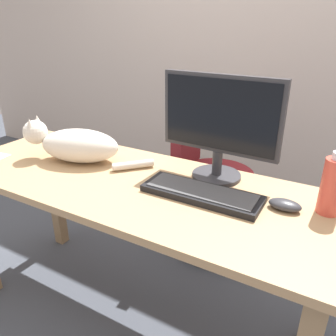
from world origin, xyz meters
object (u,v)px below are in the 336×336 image
at_px(keyboard, 201,193).
at_px(cat, 75,144).
at_px(water_bottle, 333,186).
at_px(monitor, 219,124).
at_px(office_chair, 207,189).
at_px(computer_mouse, 285,205).

distance_m(keyboard, cat, 0.65).
xyz_separation_m(keyboard, water_bottle, (0.41, 0.11, 0.09)).
bearing_deg(monitor, water_bottle, -9.67).
xyz_separation_m(office_chair, cat, (-0.39, -0.64, 0.42)).
height_order(office_chair, water_bottle, water_bottle).
bearing_deg(cat, water_bottle, 4.20).
bearing_deg(keyboard, office_chair, 110.44).
distance_m(monitor, cat, 0.66).
xyz_separation_m(keyboard, cat, (-0.64, 0.03, 0.07)).
bearing_deg(office_chair, keyboard, -69.56).
distance_m(office_chair, computer_mouse, 0.89).
bearing_deg(computer_mouse, office_chair, 130.96).
xyz_separation_m(office_chair, computer_mouse, (0.54, -0.62, 0.36)).
relative_size(cat, computer_mouse, 5.37).
bearing_deg(computer_mouse, monitor, 157.36).
relative_size(keyboard, water_bottle, 2.03).
height_order(monitor, cat, monitor).
height_order(keyboard, water_bottle, water_bottle).
height_order(office_chair, keyboard, office_chair).
bearing_deg(computer_mouse, cat, -178.43).
distance_m(computer_mouse, water_bottle, 0.16).
bearing_deg(cat, computer_mouse, 1.57).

